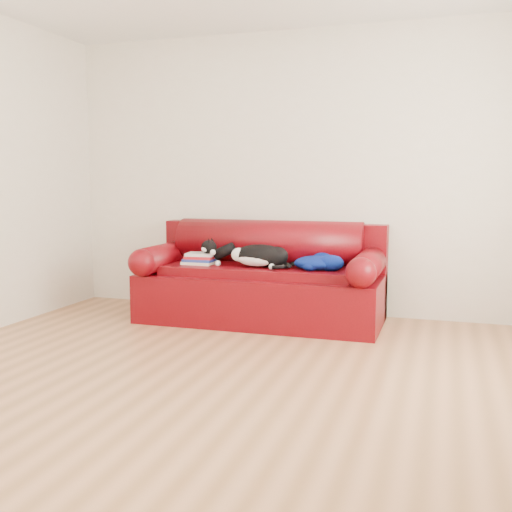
{
  "coord_description": "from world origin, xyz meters",
  "views": [
    {
      "loc": [
        1.32,
        -3.46,
        1.24
      ],
      "look_at": [
        -0.22,
        1.35,
        0.6
      ],
      "focal_mm": 42.0,
      "sensor_mm": 36.0,
      "label": 1
    }
  ],
  "objects": [
    {
      "name": "ground",
      "position": [
        0.0,
        0.0,
        0.0
      ],
      "size": [
        4.5,
        4.5,
        0.0
      ],
      "primitive_type": "plane",
      "color": "brown",
      "rests_on": "ground"
    },
    {
      "name": "blanket",
      "position": [
        0.3,
        1.42,
        0.56
      ],
      "size": [
        0.45,
        0.36,
        0.14
      ],
      "rotation": [
        0.0,
        0.0,
        0.07
      ],
      "color": "#040240",
      "rests_on": "sofa_base"
    },
    {
      "name": "cat",
      "position": [
        -0.2,
        1.38,
        0.59
      ],
      "size": [
        0.68,
        0.26,
        0.24
      ],
      "rotation": [
        0.0,
        0.0,
        0.01
      ],
      "color": "black",
      "rests_on": "sofa_base"
    },
    {
      "name": "book_stack",
      "position": [
        -0.76,
        1.4,
        0.55
      ],
      "size": [
        0.28,
        0.22,
        0.1
      ],
      "rotation": [
        0.0,
        0.0,
        0.03
      ],
      "color": "silver",
      "rests_on": "sofa_base"
    },
    {
      "name": "sofa_back",
      "position": [
        -0.22,
        1.74,
        0.54
      ],
      "size": [
        2.1,
        1.01,
        0.88
      ],
      "color": "#410208",
      "rests_on": "ground"
    },
    {
      "name": "room_shell",
      "position": [
        0.12,
        0.02,
        1.67
      ],
      "size": [
        4.52,
        4.02,
        2.61
      ],
      "color": "beige",
      "rests_on": "ground"
    },
    {
      "name": "sofa_base",
      "position": [
        -0.22,
        1.49,
        0.24
      ],
      "size": [
        2.1,
        0.9,
        0.5
      ],
      "color": "#410208",
      "rests_on": "ground"
    }
  ]
}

